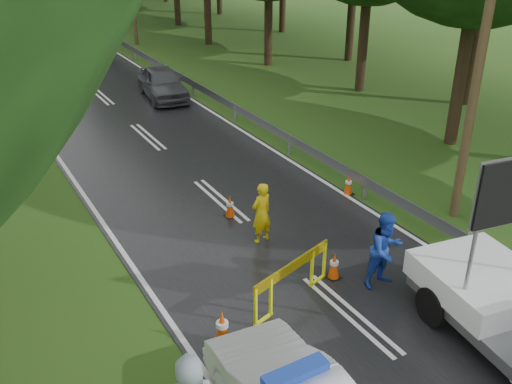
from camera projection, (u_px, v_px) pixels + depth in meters
ground at (350, 314)px, 11.89m from camera, size 160.00×160.00×0.00m
road at (45, 47)px, 35.19m from camera, size 7.00×140.00×0.02m
guardrail at (105, 34)px, 36.35m from camera, size 0.12×60.06×0.70m
utility_pole_near at (486, 28)px, 13.53m from camera, size 1.40×0.24×10.00m
barrier at (292, 271)px, 11.97m from camera, size 2.31×0.79×1.00m
officer at (261, 213)px, 14.17m from camera, size 0.66×0.50×1.62m
civilian at (386, 250)px, 12.46m from camera, size 0.88×0.69×1.79m
queue_car_first at (162, 83)px, 25.37m from camera, size 2.12×4.22×1.38m
queue_car_second at (81, 45)px, 32.25m from camera, size 2.16×5.24×1.52m
queue_car_third at (50, 28)px, 36.67m from camera, size 3.28×6.13×1.64m
queue_car_fourth at (57, 13)px, 42.14m from camera, size 1.79×4.97×1.63m
cone_center at (334, 266)px, 12.93m from camera, size 0.32×0.32×0.68m
cone_far at (230, 207)px, 15.54m from camera, size 0.31×0.31×0.66m
cone_left_mid at (222, 328)px, 10.88m from camera, size 0.39×0.39×0.82m
cone_right at (348, 184)px, 16.81m from camera, size 0.31×0.31×0.65m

